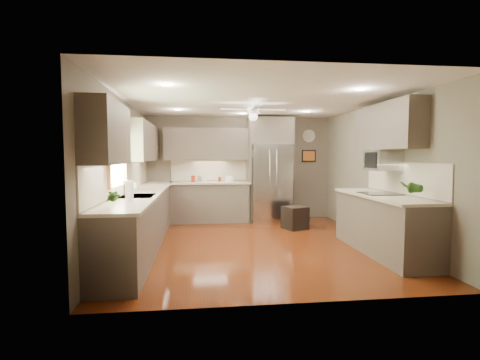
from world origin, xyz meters
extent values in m
plane|color=#4E220A|center=(0.00, 0.00, 0.00)|extent=(5.00, 5.00, 0.00)
plane|color=white|center=(0.00, 0.00, 2.50)|extent=(5.00, 5.00, 0.00)
plane|color=#685D4F|center=(0.00, 2.50, 1.25)|extent=(4.50, 0.00, 4.50)
plane|color=#685D4F|center=(0.00, -2.50, 1.25)|extent=(4.50, 0.00, 4.50)
plane|color=#685D4F|center=(-2.25, 0.00, 1.25)|extent=(0.00, 5.00, 5.00)
plane|color=#685D4F|center=(2.25, 0.00, 1.25)|extent=(0.00, 5.00, 5.00)
cylinder|color=maroon|center=(-1.12, 2.18, 1.02)|extent=(0.11, 0.11, 0.15)
cylinder|color=silver|center=(-0.98, 2.22, 1.01)|extent=(0.09, 0.09, 0.14)
cylinder|color=beige|center=(-0.86, 2.20, 1.03)|extent=(0.12, 0.12, 0.17)
cylinder|color=maroon|center=(-0.50, 2.24, 1.00)|extent=(0.09, 0.09, 0.11)
imported|color=white|center=(-2.06, 0.12, 1.05)|extent=(0.12, 0.12, 0.21)
imported|color=#254F16|center=(-1.96, -1.93, 1.09)|extent=(0.17, 0.13, 0.31)
imported|color=#254F16|center=(1.92, -1.49, 1.12)|extent=(0.24, 0.22, 0.35)
imported|color=beige|center=(-0.27, 2.17, 0.97)|extent=(0.28, 0.28, 0.05)
cube|color=brown|center=(-1.95, 0.15, 0.45)|extent=(0.60, 4.70, 0.90)
cube|color=beige|center=(-1.94, 0.15, 0.92)|extent=(0.65, 4.70, 0.04)
cube|color=#BFB29D|center=(-2.24, 0.15, 1.20)|extent=(0.02, 4.70, 0.50)
cube|color=brown|center=(-0.72, 2.20, 0.45)|extent=(1.85, 0.60, 0.90)
cube|color=beige|center=(-0.72, 2.19, 0.92)|extent=(1.85, 0.65, 0.04)
cube|color=#BFB29D|center=(-0.72, 2.49, 1.20)|extent=(1.85, 0.02, 0.50)
cube|color=brown|center=(-2.08, -1.60, 1.83)|extent=(0.33, 1.20, 0.75)
cube|color=brown|center=(-2.08, 1.30, 1.83)|extent=(0.33, 2.40, 0.75)
cube|color=brown|center=(-0.72, 2.33, 1.83)|extent=(2.15, 0.33, 0.75)
cube|color=brown|center=(2.08, -0.55, 2.03)|extent=(0.33, 1.70, 0.75)
cube|color=#BFF2B2|center=(-2.23, -0.50, 1.55)|extent=(0.01, 1.00, 0.80)
cube|color=brown|center=(-2.21, -0.50, 1.98)|extent=(0.05, 1.12, 0.06)
cube|color=brown|center=(-2.21, -0.50, 1.12)|extent=(0.05, 1.12, 0.06)
cube|color=brown|center=(-2.21, -1.03, 1.55)|extent=(0.05, 0.06, 0.80)
cube|color=brown|center=(-2.21, 0.03, 1.55)|extent=(0.05, 0.06, 0.80)
cube|color=silver|center=(-1.93, -0.50, 0.93)|extent=(0.50, 0.70, 0.03)
cube|color=#262626|center=(-1.93, -0.50, 0.89)|extent=(0.44, 0.62, 0.05)
cylinder|color=silver|center=(-2.13, -0.50, 1.05)|extent=(0.02, 0.02, 0.24)
cylinder|color=silver|center=(-2.07, -0.50, 1.17)|extent=(0.16, 0.02, 0.02)
cube|color=silver|center=(0.70, 2.14, 0.91)|extent=(0.92, 0.72, 1.82)
cube|color=black|center=(0.70, 1.80, 0.66)|extent=(0.88, 0.02, 0.02)
cube|color=black|center=(0.70, 1.79, 1.25)|extent=(0.01, 0.02, 1.00)
cylinder|color=silver|center=(0.62, 1.76, 1.25)|extent=(0.02, 0.02, 0.90)
cylinder|color=silver|center=(0.78, 1.76, 1.25)|extent=(0.02, 0.02, 0.90)
cube|color=brown|center=(0.70, 2.20, 2.14)|extent=(1.04, 0.60, 0.63)
cube|color=brown|center=(0.20, 2.20, 0.91)|extent=(0.06, 0.60, 1.82)
cube|color=brown|center=(1.20, 2.20, 0.91)|extent=(0.06, 0.60, 1.82)
cube|color=brown|center=(1.93, -0.80, 0.45)|extent=(0.65, 2.20, 0.90)
cube|color=beige|center=(1.91, -0.80, 0.92)|extent=(0.70, 2.20, 0.04)
cube|color=#BFB29D|center=(2.24, -0.80, 1.20)|extent=(0.02, 2.20, 0.50)
cube|color=black|center=(1.91, -0.70, 0.94)|extent=(0.56, 0.52, 0.01)
cube|color=silver|center=(2.03, -0.55, 1.48)|extent=(0.42, 0.55, 0.34)
cube|color=black|center=(1.82, -0.55, 1.48)|extent=(0.02, 0.40, 0.26)
cylinder|color=white|center=(0.00, 0.30, 2.46)|extent=(0.03, 0.03, 0.08)
cylinder|color=white|center=(0.00, 0.30, 2.36)|extent=(0.22, 0.22, 0.10)
sphere|color=white|center=(0.00, 0.30, 2.26)|extent=(0.16, 0.16, 0.16)
cube|color=white|center=(0.35, 0.30, 2.38)|extent=(0.48, 0.11, 0.01)
cube|color=white|center=(0.00, 0.65, 2.38)|extent=(0.11, 0.48, 0.01)
cube|color=white|center=(-0.35, 0.30, 2.38)|extent=(0.48, 0.11, 0.01)
cube|color=white|center=(0.00, -0.05, 2.38)|extent=(0.11, 0.48, 0.01)
cylinder|color=white|center=(-1.40, 1.30, 2.49)|extent=(0.14, 0.14, 0.01)
cylinder|color=white|center=(1.30, 1.30, 2.49)|extent=(0.14, 0.14, 0.01)
cylinder|color=white|center=(-1.40, -1.20, 2.49)|extent=(0.14, 0.14, 0.01)
cylinder|color=white|center=(1.30, -1.20, 2.49)|extent=(0.14, 0.14, 0.01)
cylinder|color=white|center=(0.00, 1.80, 2.49)|extent=(0.14, 0.14, 0.01)
cylinder|color=white|center=(1.75, 2.48, 2.05)|extent=(0.30, 0.03, 0.30)
cylinder|color=silver|center=(1.75, 2.47, 2.05)|extent=(0.29, 0.00, 0.29)
cube|color=black|center=(1.75, 2.48, 1.55)|extent=(0.36, 0.03, 0.30)
cube|color=#B36223|center=(1.75, 2.46, 1.55)|extent=(0.30, 0.01, 0.24)
cube|color=black|center=(1.04, 1.16, 0.23)|extent=(0.56, 0.56, 0.49)
cube|color=black|center=(1.04, 1.16, 0.46)|extent=(0.53, 0.53, 0.03)
cylinder|color=white|center=(-1.92, -1.14, 1.08)|extent=(0.11, 0.11, 0.25)
cylinder|color=silver|center=(-1.92, -1.14, 1.09)|extent=(0.02, 0.02, 0.27)
camera|label=1|loc=(-0.98, -5.97, 1.55)|focal=26.00mm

